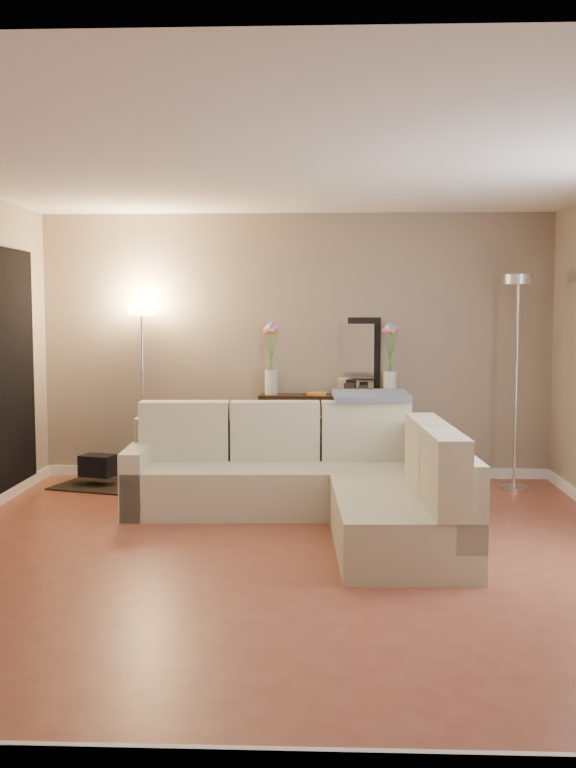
{
  "coord_description": "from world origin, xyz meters",
  "views": [
    {
      "loc": [
        0.26,
        -5.66,
        1.67
      ],
      "look_at": [
        0.0,
        0.8,
        1.1
      ],
      "focal_mm": 40.0,
      "sensor_mm": 36.0,
      "label": 1
    }
  ],
  "objects_px": {
    "console_table": "(321,432)",
    "floor_lamp_lit": "(142,359)",
    "sectional_sofa": "(322,480)",
    "floor_lamp_unlit": "(517,339)"
  },
  "relations": [
    {
      "from": "console_table",
      "to": "floor_lamp_lit",
      "type": "relative_size",
      "value": 0.83
    },
    {
      "from": "sectional_sofa",
      "to": "floor_lamp_lit",
      "type": "xyz_separation_m",
      "value": [
        -1.75,
        1.59,
        0.86
      ]
    },
    {
      "from": "sectional_sofa",
      "to": "console_table",
      "type": "bearing_deg",
      "value": 90.28
    },
    {
      "from": "console_table",
      "to": "floor_lamp_unlit",
      "type": "relative_size",
      "value": 0.7
    },
    {
      "from": "console_table",
      "to": "floor_lamp_lit",
      "type": "height_order",
      "value": "floor_lamp_lit"
    },
    {
      "from": "floor_lamp_unlit",
      "to": "floor_lamp_lit",
      "type": "bearing_deg",
      "value": 174.62
    },
    {
      "from": "sectional_sofa",
      "to": "floor_lamp_lit",
      "type": "relative_size",
      "value": 1.56
    },
    {
      "from": "floor_lamp_lit",
      "to": "floor_lamp_unlit",
      "type": "height_order",
      "value": "floor_lamp_unlit"
    },
    {
      "from": "console_table",
      "to": "floor_lamp_unlit",
      "type": "height_order",
      "value": "floor_lamp_unlit"
    },
    {
      "from": "floor_lamp_lit",
      "to": "console_table",
      "type": "bearing_deg",
      "value": 2.42
    }
  ]
}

